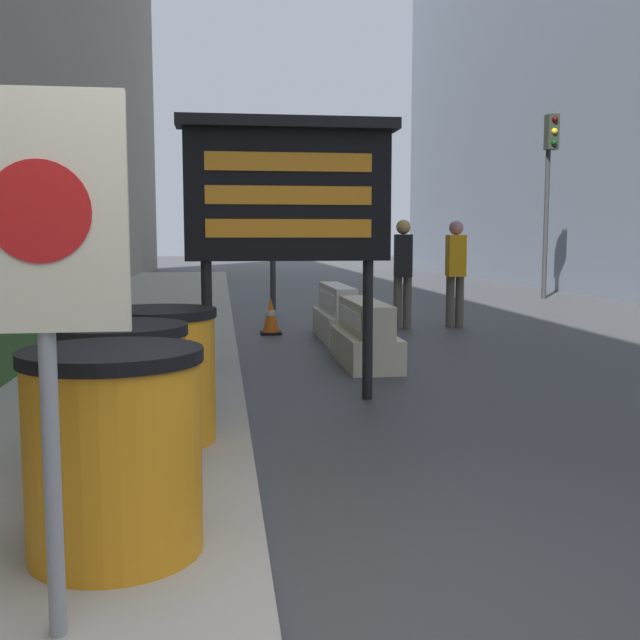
{
  "coord_description": "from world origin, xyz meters",
  "views": [
    {
      "loc": [
        -0.19,
        -2.45,
        1.54
      ],
      "look_at": [
        1.21,
        8.09,
        0.36
      ],
      "focal_mm": 42.0,
      "sensor_mm": 36.0,
      "label": 1
    }
  ],
  "objects_px": {
    "traffic_cone_mid": "(271,316)",
    "pedestrian_worker": "(456,265)",
    "barrel_drum_foreground": "(114,451)",
    "barrel_drum_back": "(159,375)",
    "jersey_barrier_white": "(337,316)",
    "warning_sign": "(42,262)",
    "traffic_light_far_side": "(549,168)",
    "traffic_light_near_curb": "(273,186)",
    "traffic_cone_near": "(381,328)",
    "jersey_barrier_cream": "(365,336)",
    "barrel_drum_middle": "(118,405)",
    "pedestrian_passerby": "(403,265)",
    "message_board": "(288,194)"
  },
  "relations": [
    {
      "from": "jersey_barrier_white",
      "to": "traffic_light_near_curb",
      "type": "xyz_separation_m",
      "value": [
        -0.67,
        4.15,
        2.2
      ]
    },
    {
      "from": "warning_sign",
      "to": "jersey_barrier_cream",
      "type": "bearing_deg",
      "value": 69.89
    },
    {
      "from": "barrel_drum_middle",
      "to": "barrel_drum_back",
      "type": "height_order",
      "value": "same"
    },
    {
      "from": "jersey_barrier_white",
      "to": "traffic_cone_mid",
      "type": "xyz_separation_m",
      "value": [
        -0.95,
        0.72,
        -0.08
      ]
    },
    {
      "from": "traffic_cone_near",
      "to": "traffic_light_far_side",
      "type": "relative_size",
      "value": 0.15
    },
    {
      "from": "message_board",
      "to": "traffic_light_near_curb",
      "type": "distance_m",
      "value": 8.38
    },
    {
      "from": "barrel_drum_foreground",
      "to": "message_board",
      "type": "xyz_separation_m",
      "value": [
        1.09,
        3.63,
        1.32
      ]
    },
    {
      "from": "barrel_drum_foreground",
      "to": "barrel_drum_back",
      "type": "distance_m",
      "value": 1.82
    },
    {
      "from": "jersey_barrier_white",
      "to": "pedestrian_passerby",
      "type": "distance_m",
      "value": 1.87
    },
    {
      "from": "barrel_drum_middle",
      "to": "warning_sign",
      "type": "distance_m",
      "value": 1.83
    },
    {
      "from": "barrel_drum_back",
      "to": "barrel_drum_middle",
      "type": "bearing_deg",
      "value": -99.51
    },
    {
      "from": "barrel_drum_foreground",
      "to": "barrel_drum_middle",
      "type": "distance_m",
      "value": 0.91
    },
    {
      "from": "warning_sign",
      "to": "traffic_light_far_side",
      "type": "distance_m",
      "value": 17.59
    },
    {
      "from": "barrel_drum_back",
      "to": "traffic_cone_near",
      "type": "distance_m",
      "value": 5.28
    },
    {
      "from": "barrel_drum_foreground",
      "to": "jersey_barrier_cream",
      "type": "xyz_separation_m",
      "value": [
        2.2,
        5.6,
        -0.27
      ]
    },
    {
      "from": "traffic_cone_mid",
      "to": "pedestrian_worker",
      "type": "distance_m",
      "value": 3.32
    },
    {
      "from": "barrel_drum_middle",
      "to": "pedestrian_worker",
      "type": "height_order",
      "value": "pedestrian_worker"
    },
    {
      "from": "warning_sign",
      "to": "message_board",
      "type": "relative_size",
      "value": 0.71
    },
    {
      "from": "traffic_cone_mid",
      "to": "traffic_light_far_side",
      "type": "height_order",
      "value": "traffic_light_far_side"
    },
    {
      "from": "barrel_drum_foreground",
      "to": "message_board",
      "type": "relative_size",
      "value": 0.35
    },
    {
      "from": "barrel_drum_middle",
      "to": "traffic_cone_near",
      "type": "xyz_separation_m",
      "value": [
        2.69,
        5.53,
        -0.28
      ]
    },
    {
      "from": "barrel_drum_middle",
      "to": "barrel_drum_back",
      "type": "distance_m",
      "value": 0.92
    },
    {
      "from": "barrel_drum_foreground",
      "to": "barrel_drum_back",
      "type": "relative_size",
      "value": 1.0
    },
    {
      "from": "barrel_drum_foreground",
      "to": "message_board",
      "type": "height_order",
      "value": "message_board"
    },
    {
      "from": "barrel_drum_foreground",
      "to": "barrel_drum_middle",
      "type": "height_order",
      "value": "same"
    },
    {
      "from": "barrel_drum_middle",
      "to": "jersey_barrier_white",
      "type": "relative_size",
      "value": 0.47
    },
    {
      "from": "barrel_drum_middle",
      "to": "traffic_light_near_curb",
      "type": "relative_size",
      "value": 0.26
    },
    {
      "from": "traffic_light_far_side",
      "to": "barrel_drum_middle",
      "type": "bearing_deg",
      "value": -122.41
    },
    {
      "from": "traffic_light_near_curb",
      "to": "barrel_drum_foreground",
      "type": "bearing_deg",
      "value": -97.29
    },
    {
      "from": "traffic_light_near_curb",
      "to": "traffic_cone_mid",
      "type": "bearing_deg",
      "value": -94.68
    },
    {
      "from": "warning_sign",
      "to": "pedestrian_worker",
      "type": "bearing_deg",
      "value": 65.05
    },
    {
      "from": "barrel_drum_foreground",
      "to": "traffic_light_near_curb",
      "type": "xyz_separation_m",
      "value": [
        1.53,
        11.98,
        1.95
      ]
    },
    {
      "from": "warning_sign",
      "to": "jersey_barrier_white",
      "type": "distance_m",
      "value": 8.92
    },
    {
      "from": "jersey_barrier_white",
      "to": "traffic_light_near_curb",
      "type": "bearing_deg",
      "value": 99.18
    },
    {
      "from": "traffic_cone_near",
      "to": "pedestrian_passerby",
      "type": "bearing_deg",
      "value": 70.17
    },
    {
      "from": "traffic_cone_mid",
      "to": "traffic_light_far_side",
      "type": "distance_m",
      "value": 9.86
    },
    {
      "from": "barrel_drum_foreground",
      "to": "traffic_cone_near",
      "type": "distance_m",
      "value": 6.94
    },
    {
      "from": "pedestrian_worker",
      "to": "jersey_barrier_white",
      "type": "bearing_deg",
      "value": 127.03
    },
    {
      "from": "jersey_barrier_cream",
      "to": "pedestrian_worker",
      "type": "relative_size",
      "value": 0.98
    },
    {
      "from": "barrel_drum_middle",
      "to": "pedestrian_worker",
      "type": "xyz_separation_m",
      "value": [
        4.54,
        8.15,
        0.46
      ]
    },
    {
      "from": "traffic_light_near_curb",
      "to": "traffic_light_far_side",
      "type": "xyz_separation_m",
      "value": [
        7.0,
        2.53,
        0.68
      ]
    },
    {
      "from": "barrel_drum_middle",
      "to": "pedestrian_passerby",
      "type": "height_order",
      "value": "pedestrian_passerby"
    },
    {
      "from": "jersey_barrier_cream",
      "to": "traffic_cone_near",
      "type": "height_order",
      "value": "jersey_barrier_cream"
    },
    {
      "from": "jersey_barrier_white",
      "to": "traffic_cone_near",
      "type": "height_order",
      "value": "jersey_barrier_white"
    },
    {
      "from": "barrel_drum_middle",
      "to": "jersey_barrier_white",
      "type": "distance_m",
      "value": 7.3
    },
    {
      "from": "message_board",
      "to": "traffic_cone_near",
      "type": "bearing_deg",
      "value": 62.04
    },
    {
      "from": "traffic_light_near_curb",
      "to": "pedestrian_worker",
      "type": "distance_m",
      "value": 4.38
    },
    {
      "from": "traffic_cone_near",
      "to": "traffic_light_near_curb",
      "type": "bearing_deg",
      "value": 100.76
    },
    {
      "from": "barrel_drum_foreground",
      "to": "jersey_barrier_white",
      "type": "bearing_deg",
      "value": 74.29
    },
    {
      "from": "barrel_drum_back",
      "to": "message_board",
      "type": "distance_m",
      "value": 2.47
    }
  ]
}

